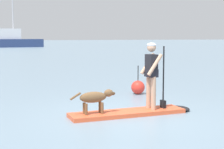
{
  "coord_description": "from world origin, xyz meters",
  "views": [
    {
      "loc": [
        -3.57,
        -7.65,
        1.91
      ],
      "look_at": [
        0.0,
        1.0,
        0.9
      ],
      "focal_mm": 56.05,
      "sensor_mm": 36.0,
      "label": 1
    }
  ],
  "objects_px": {
    "person_paddler": "(152,71)",
    "marker_buoy": "(138,87)",
    "dog": "(95,98)",
    "paddleboard": "(136,112)",
    "moored_boat_far_starboard": "(9,40)"
  },
  "relations": [
    {
      "from": "dog",
      "to": "person_paddler",
      "type": "bearing_deg",
      "value": -0.85
    },
    {
      "from": "dog",
      "to": "marker_buoy",
      "type": "relative_size",
      "value": 1.17
    },
    {
      "from": "person_paddler",
      "to": "moored_boat_far_starboard",
      "type": "bearing_deg",
      "value": 87.21
    },
    {
      "from": "paddleboard",
      "to": "person_paddler",
      "type": "xyz_separation_m",
      "value": [
        0.44,
        -0.01,
        1.02
      ]
    },
    {
      "from": "moored_boat_far_starboard",
      "to": "marker_buoy",
      "type": "distance_m",
      "value": 57.2
    },
    {
      "from": "dog",
      "to": "paddleboard",
      "type": "bearing_deg",
      "value": -0.85
    },
    {
      "from": "person_paddler",
      "to": "marker_buoy",
      "type": "relative_size",
      "value": 1.74
    },
    {
      "from": "dog",
      "to": "marker_buoy",
      "type": "bearing_deg",
      "value": 47.43
    },
    {
      "from": "person_paddler",
      "to": "dog",
      "type": "bearing_deg",
      "value": 179.15
    },
    {
      "from": "paddleboard",
      "to": "moored_boat_far_starboard",
      "type": "distance_m",
      "value": 59.99
    },
    {
      "from": "person_paddler",
      "to": "dog",
      "type": "height_order",
      "value": "person_paddler"
    },
    {
      "from": "paddleboard",
      "to": "person_paddler",
      "type": "height_order",
      "value": "person_paddler"
    },
    {
      "from": "person_paddler",
      "to": "marker_buoy",
      "type": "height_order",
      "value": "person_paddler"
    },
    {
      "from": "paddleboard",
      "to": "moored_boat_far_starboard",
      "type": "relative_size",
      "value": 0.27
    },
    {
      "from": "dog",
      "to": "marker_buoy",
      "type": "xyz_separation_m",
      "value": [
        2.49,
        2.71,
        -0.25
      ]
    }
  ]
}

